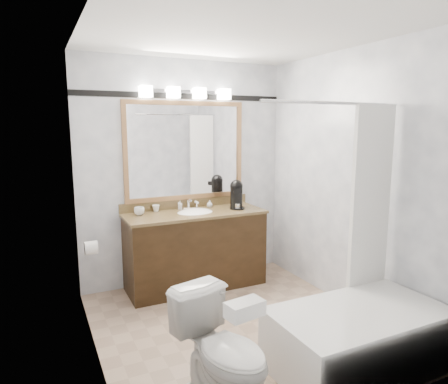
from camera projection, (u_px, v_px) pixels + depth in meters
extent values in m
cube|color=tan|center=(238.00, 327.00, 3.58)|extent=(2.40, 2.60, 0.01)
cube|color=white|center=(239.00, 33.00, 3.17)|extent=(2.40, 2.60, 0.01)
cube|color=white|center=(185.00, 173.00, 4.54)|extent=(2.40, 0.01, 2.50)
cube|color=white|center=(347.00, 223.00, 2.22)|extent=(2.40, 0.01, 2.50)
cube|color=white|center=(90.00, 201.00, 2.86)|extent=(0.01, 2.60, 2.50)
cube|color=white|center=(348.00, 181.00, 3.89)|extent=(0.01, 2.60, 2.50)
cube|color=black|center=(195.00, 251.00, 4.42)|extent=(1.50, 0.55, 0.82)
cube|color=olive|center=(195.00, 213.00, 4.35)|extent=(1.53, 0.58, 0.03)
cube|color=olive|center=(186.00, 203.00, 4.58)|extent=(1.53, 0.03, 0.10)
ellipsoid|color=white|center=(195.00, 215.00, 4.35)|extent=(0.44, 0.34, 0.14)
cube|color=#AD7B4E|center=(185.00, 103.00, 4.39)|extent=(1.40, 0.04, 0.05)
cube|color=#AD7B4E|center=(186.00, 197.00, 4.56)|extent=(1.40, 0.04, 0.05)
cube|color=#AD7B4E|center=(125.00, 153.00, 4.19)|extent=(0.05, 0.04, 1.00)
cube|color=#AD7B4E|center=(239.00, 149.00, 4.76)|extent=(0.05, 0.04, 1.00)
cube|color=white|center=(185.00, 151.00, 4.48)|extent=(1.30, 0.01, 1.00)
cube|color=silver|center=(185.00, 91.00, 4.36)|extent=(0.90, 0.05, 0.03)
cube|color=white|center=(146.00, 91.00, 4.12)|extent=(0.12, 0.12, 0.12)
cube|color=white|center=(173.00, 92.00, 4.25)|extent=(0.12, 0.12, 0.12)
cube|color=white|center=(199.00, 93.00, 4.38)|extent=(0.12, 0.12, 0.12)
cube|color=white|center=(224.00, 94.00, 4.51)|extent=(0.12, 0.12, 0.12)
cube|color=black|center=(184.00, 96.00, 4.39)|extent=(2.40, 0.01, 0.06)
cube|color=white|center=(359.00, 338.00, 2.95)|extent=(1.30, 0.72, 0.45)
cylinder|color=silver|center=(334.00, 103.00, 3.01)|extent=(1.30, 0.02, 0.02)
cube|color=white|center=(371.00, 200.00, 3.31)|extent=(0.40, 0.04, 1.55)
cylinder|color=white|center=(91.00, 248.00, 3.57)|extent=(0.11, 0.12, 0.12)
imported|color=white|center=(223.00, 351.00, 2.54)|extent=(0.57, 0.79, 0.73)
cube|color=white|center=(245.00, 309.00, 2.23)|extent=(0.23, 0.15, 0.09)
cylinder|color=black|center=(237.00, 208.00, 4.51)|extent=(0.17, 0.17, 0.02)
cylinder|color=black|center=(236.00, 197.00, 4.54)|extent=(0.14, 0.14, 0.24)
sphere|color=black|center=(236.00, 186.00, 4.52)|extent=(0.15, 0.15, 0.15)
cube|color=black|center=(237.00, 191.00, 4.46)|extent=(0.12, 0.12, 0.05)
cylinder|color=silver|center=(237.00, 206.00, 4.49)|extent=(0.06, 0.06, 0.06)
imported|color=white|center=(139.00, 211.00, 4.20)|extent=(0.14, 0.14, 0.08)
imported|color=white|center=(156.00, 208.00, 4.37)|extent=(0.10, 0.10, 0.07)
imported|color=white|center=(180.00, 205.00, 4.48)|extent=(0.06, 0.06, 0.10)
imported|color=white|center=(210.00, 204.00, 4.60)|extent=(0.06, 0.06, 0.08)
cube|color=beige|center=(187.00, 209.00, 4.43)|extent=(0.09, 0.07, 0.02)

